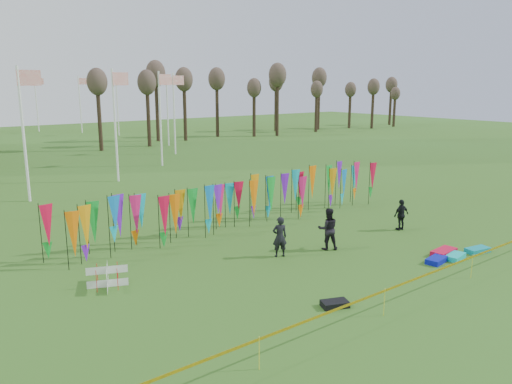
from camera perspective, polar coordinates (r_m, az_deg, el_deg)
ground at (r=18.77m, az=13.78°, el=-9.87°), size 160.00×160.00×0.00m
banner_row at (r=24.56m, az=-1.55°, el=-0.51°), size 18.64×0.64×2.41m
caution_tape_near at (r=17.31m, az=18.31°, el=-9.31°), size 26.00×0.02×0.90m
tree_line at (r=71.32m, az=2.49°, el=11.63°), size 53.92×1.92×7.84m
box_kite at (r=18.33m, az=-16.63°, el=-9.27°), size 0.71×0.71×0.79m
person_left at (r=20.46m, az=2.73°, el=-5.13°), size 0.74×0.65×1.69m
person_mid at (r=21.53m, az=8.22°, el=-4.19°), size 1.04×0.93×1.81m
person_right at (r=25.13m, az=16.27°, el=-2.52°), size 0.95×0.61×1.52m
kite_bag_turquoise at (r=21.94m, az=21.83°, el=-6.87°), size 1.08×0.67×0.20m
kite_bag_blue at (r=21.24m, az=19.93°, el=-7.33°), size 1.07×0.68×0.21m
kite_bag_red at (r=22.26m, az=20.66°, el=-6.46°), size 1.32×0.70×0.23m
kite_bag_black at (r=16.47m, az=8.99°, el=-12.51°), size 0.97×0.77×0.20m
kite_bag_teal at (r=23.13m, az=23.99°, el=-6.08°), size 1.14×0.69×0.21m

